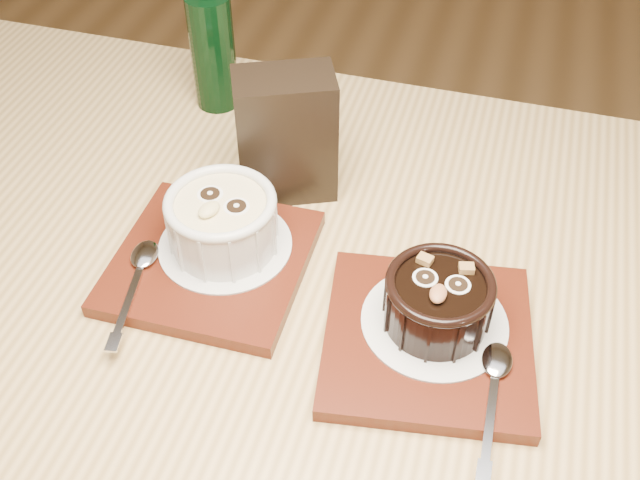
# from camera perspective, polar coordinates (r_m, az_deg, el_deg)

# --- Properties ---
(table) EXTENTS (1.21, 0.81, 0.75)m
(table) POSITION_cam_1_polar(r_m,az_deg,el_deg) (0.76, -0.95, -10.04)
(table) COLOR #9E7B45
(table) RESTS_ON ground
(tray_left) EXTENTS (0.18, 0.18, 0.01)m
(tray_left) POSITION_cam_1_polar(r_m,az_deg,el_deg) (0.73, -8.29, -1.65)
(tray_left) COLOR #501B0D
(tray_left) RESTS_ON table
(doily_left) EXTENTS (0.13, 0.13, 0.00)m
(doily_left) POSITION_cam_1_polar(r_m,az_deg,el_deg) (0.73, -7.22, -0.36)
(doily_left) COLOR silver
(doily_left) RESTS_ON tray_left
(ramekin_white) EXTENTS (0.11, 0.11, 0.06)m
(ramekin_white) POSITION_cam_1_polar(r_m,az_deg,el_deg) (0.71, -7.46, 1.54)
(ramekin_white) COLOR silver
(ramekin_white) RESTS_ON doily_left
(spoon_left) EXTENTS (0.05, 0.14, 0.01)m
(spoon_left) POSITION_cam_1_polar(r_m,az_deg,el_deg) (0.71, -13.92, -3.06)
(spoon_left) COLOR silver
(spoon_left) RESTS_ON tray_left
(tray_right) EXTENTS (0.20, 0.20, 0.01)m
(tray_right) POSITION_cam_1_polar(r_m,az_deg,el_deg) (0.67, 8.20, -7.51)
(tray_right) COLOR #501B0D
(tray_right) RESTS_ON table
(doily_right) EXTENTS (0.13, 0.13, 0.00)m
(doily_right) POSITION_cam_1_polar(r_m,az_deg,el_deg) (0.67, 8.71, -6.16)
(doily_right) COLOR silver
(doily_right) RESTS_ON tray_right
(ramekin_dark) EXTENTS (0.09, 0.09, 0.06)m
(ramekin_dark) POSITION_cam_1_polar(r_m,az_deg,el_deg) (0.65, 8.99, -4.49)
(ramekin_dark) COLOR black
(ramekin_dark) RESTS_ON doily_right
(spoon_right) EXTENTS (0.03, 0.13, 0.01)m
(spoon_right) POSITION_cam_1_polar(r_m,az_deg,el_deg) (0.63, 13.05, -11.37)
(spoon_right) COLOR silver
(spoon_right) RESTS_ON tray_right
(condiment_stand) EXTENTS (0.12, 0.10, 0.14)m
(condiment_stand) POSITION_cam_1_polar(r_m,az_deg,el_deg) (0.77, -2.62, 7.95)
(condiment_stand) COLOR black
(condiment_stand) RESTS_ON table
(green_bottle) EXTENTS (0.05, 0.05, 0.20)m
(green_bottle) POSITION_cam_1_polar(r_m,az_deg,el_deg) (0.91, -8.19, 14.33)
(green_bottle) COLOR black
(green_bottle) RESTS_ON table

